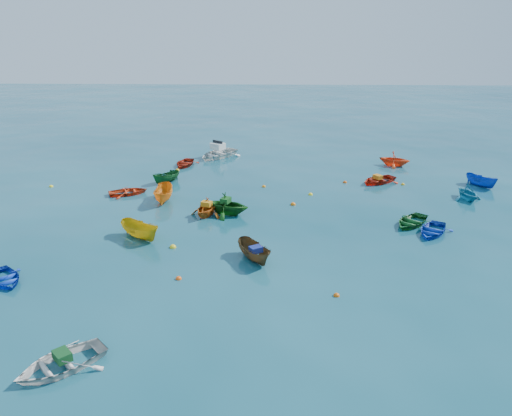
{
  "coord_description": "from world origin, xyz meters",
  "views": [
    {
      "loc": [
        0.95,
        -26.68,
        12.23
      ],
      "look_at": [
        0.0,
        5.0,
        0.4
      ],
      "focal_mm": 35.0,
      "sensor_mm": 36.0,
      "label": 1
    }
  ],
  "objects_px": {
    "dinghy_blue_sw": "(6,281)",
    "dinghy_white_near": "(61,368)",
    "motorboat_white": "(218,157)",
    "dinghy_blue_se": "(432,233)"
  },
  "relations": [
    {
      "from": "dinghy_white_near",
      "to": "dinghy_blue_sw",
      "type": "bearing_deg",
      "value": 176.45
    },
    {
      "from": "dinghy_blue_sw",
      "to": "dinghy_blue_se",
      "type": "xyz_separation_m",
      "value": [
        23.31,
        6.82,
        0.0
      ]
    },
    {
      "from": "dinghy_white_near",
      "to": "dinghy_blue_se",
      "type": "height_order",
      "value": "dinghy_white_near"
    },
    {
      "from": "dinghy_blue_sw",
      "to": "motorboat_white",
      "type": "distance_m",
      "value": 26.27
    },
    {
      "from": "dinghy_blue_sw",
      "to": "dinghy_white_near",
      "type": "distance_m",
      "value": 8.53
    },
    {
      "from": "dinghy_blue_se",
      "to": "motorboat_white",
      "type": "distance_m",
      "value": 23.61
    },
    {
      "from": "dinghy_blue_sw",
      "to": "dinghy_white_near",
      "type": "relative_size",
      "value": 0.81
    },
    {
      "from": "dinghy_blue_sw",
      "to": "motorboat_white",
      "type": "height_order",
      "value": "motorboat_white"
    },
    {
      "from": "dinghy_white_near",
      "to": "dinghy_blue_se",
      "type": "relative_size",
      "value": 1.12
    },
    {
      "from": "dinghy_white_near",
      "to": "motorboat_white",
      "type": "xyz_separation_m",
      "value": [
        2.73,
        31.5,
        0.0
      ]
    }
  ]
}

